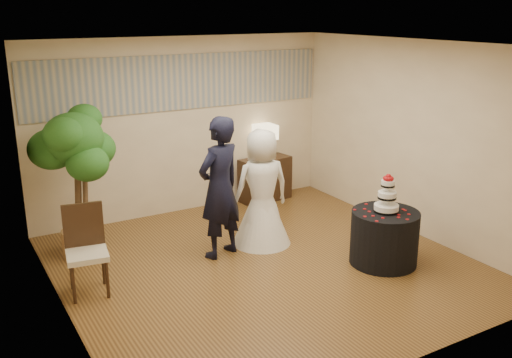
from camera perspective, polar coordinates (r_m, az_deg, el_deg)
floor at (r=7.50m, az=0.89°, el=-8.59°), size 5.00×5.00×0.00m
ceiling at (r=6.79m, az=1.00°, el=13.30°), size 5.00×5.00×0.00m
wall_back at (r=9.19m, az=-7.20°, el=5.27°), size 5.00×0.06×2.80m
wall_front at (r=5.15m, az=15.57°, el=-4.47°), size 5.00×0.06×2.80m
wall_left at (r=6.15m, az=-19.40°, el=-1.33°), size 0.06×5.00×2.80m
wall_right at (r=8.55m, az=15.47°, el=3.92°), size 0.06×5.00×2.80m
mural_border at (r=9.06m, az=-7.31°, el=9.59°), size 4.90×0.02×0.85m
groom at (r=7.47m, az=-3.65°, el=-0.88°), size 0.80×0.66×1.90m
bride at (r=7.88m, az=0.58°, el=-0.86°), size 0.91×0.91×1.65m
cake_table at (r=7.60m, az=12.70°, el=-5.73°), size 1.03×1.03×0.71m
wedding_cake at (r=7.40m, az=13.00°, el=-1.38°), size 0.32×0.32×0.50m
console at (r=9.84m, az=0.91°, el=-0.01°), size 0.94×0.51×0.75m
table_lamp at (r=9.66m, az=0.92°, el=3.76°), size 0.33×0.33×0.58m
ficus_tree at (r=7.83m, az=-17.45°, el=-0.26°), size 1.37×1.37×2.04m
side_chair at (r=6.86m, az=-16.56°, el=-7.02°), size 0.55×0.57×1.05m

